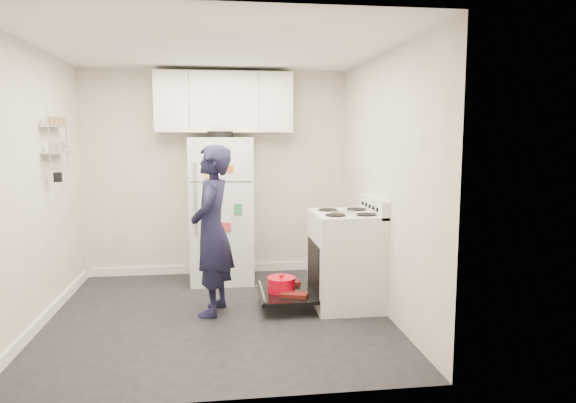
{
  "coord_description": "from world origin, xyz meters",
  "views": [
    {
      "loc": [
        0.03,
        -4.77,
        1.71
      ],
      "look_at": [
        0.71,
        0.32,
        1.05
      ],
      "focal_mm": 32.0,
      "sensor_mm": 36.0,
      "label": 1
    }
  ],
  "objects": [
    {
      "name": "wall_shelf_rack",
      "position": [
        -1.52,
        0.49,
        1.68
      ],
      "size": [
        0.14,
        0.6,
        0.61
      ],
      "color": "#B2B2B7",
      "rests_on": "room"
    },
    {
      "name": "person",
      "position": [
        -0.05,
        0.09,
        0.81
      ],
      "size": [
        0.52,
        0.67,
        1.63
      ],
      "primitive_type": "imported",
      "rotation": [
        0.0,
        0.0,
        -1.8
      ],
      "color": "black",
      "rests_on": "ground"
    },
    {
      "name": "electric_range",
      "position": [
        1.26,
        0.15,
        0.47
      ],
      "size": [
        0.66,
        0.76,
        1.1
      ],
      "color": "silver",
      "rests_on": "ground"
    },
    {
      "name": "open_oven_door",
      "position": [
        0.66,
        0.16,
        0.19
      ],
      "size": [
        0.55,
        0.71,
        0.22
      ],
      "color": "black",
      "rests_on": "ground"
    },
    {
      "name": "room",
      "position": [
        -0.03,
        0.03,
        1.21
      ],
      "size": [
        3.21,
        3.21,
        2.51
      ],
      "color": "black",
      "rests_on": "ground"
    },
    {
      "name": "upper_cabinets",
      "position": [
        0.1,
        1.43,
        2.1
      ],
      "size": [
        1.6,
        0.33,
        0.7
      ],
      "primitive_type": "cube",
      "color": "silver",
      "rests_on": "room"
    },
    {
      "name": "refrigerator",
      "position": [
        0.05,
        1.25,
        0.85
      ],
      "size": [
        0.72,
        0.74,
        1.76
      ],
      "color": "silver",
      "rests_on": "ground"
    }
  ]
}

